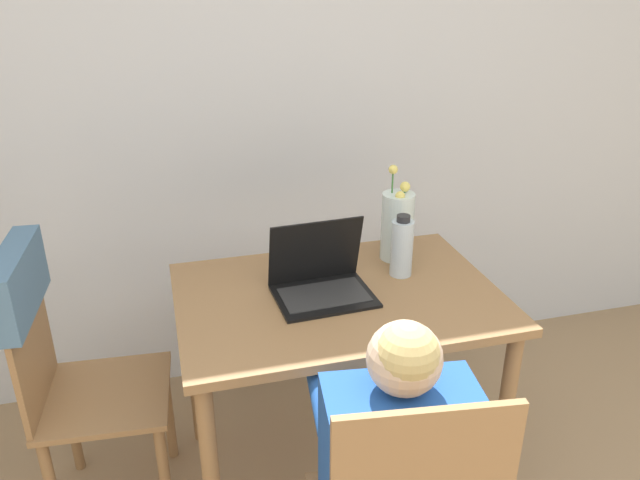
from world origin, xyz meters
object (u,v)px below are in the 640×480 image
object	(u,v)px
chair_spare	(55,346)
laptop	(320,277)
water_bottle	(402,247)
flower_vase	(397,225)
person_seated	(392,450)

from	to	relation	value
chair_spare	laptop	size ratio (longest dim) A/B	3.05
chair_spare	water_bottle	size ratio (longest dim) A/B	4.49
flower_vase	water_bottle	world-z (taller)	flower_vase
flower_vase	laptop	bearing A→B (deg)	-151.49
laptop	water_bottle	world-z (taller)	laptop
flower_vase	water_bottle	distance (m)	0.13
chair_spare	person_seated	size ratio (longest dim) A/B	0.94
laptop	flower_vase	size ratio (longest dim) A/B	0.93
chair_spare	laptop	bearing A→B (deg)	-90.40
flower_vase	water_bottle	xyz separation A→B (m)	(-0.03, -0.13, -0.03)
water_bottle	person_seated	bearing A→B (deg)	-112.87
water_bottle	laptop	bearing A→B (deg)	-170.02
person_seated	water_bottle	world-z (taller)	person_seated
laptop	flower_vase	world-z (taller)	flower_vase
person_seated	laptop	distance (m)	0.64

